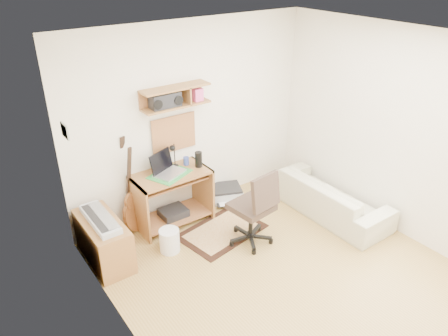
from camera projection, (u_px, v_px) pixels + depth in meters
floor at (288, 276)px, 4.93m from camera, size 3.60×4.00×0.01m
ceiling at (308, 44)px, 3.74m from camera, size 3.60×4.00×0.01m
back_wall at (192, 119)px, 5.79m from camera, size 3.60×0.01×2.60m
left_wall at (131, 239)px, 3.40m from camera, size 0.01×4.00×2.60m
right_wall at (403, 136)px, 5.27m from camera, size 0.01×4.00×2.60m
wall_shelf at (176, 97)px, 5.36m from camera, size 0.90×0.25×0.26m
cork_board at (174, 133)px, 5.67m from camera, size 0.64×0.03×0.49m
wall_photo at (65, 131)px, 4.30m from camera, size 0.02×0.20×0.15m
desk at (172, 198)px, 5.74m from camera, size 1.00×0.55×0.75m
laptop at (169, 164)px, 5.47m from camera, size 0.50×0.50×0.29m
speaker at (199, 159)px, 5.69m from camera, size 0.10×0.10×0.21m
desk_lamp at (175, 155)px, 5.67m from camera, size 0.11×0.11×0.34m
pencil_cup at (186, 161)px, 5.77m from camera, size 0.08×0.08×0.11m
boombox at (165, 101)px, 5.28m from camera, size 0.38×0.18×0.20m
rug at (222, 231)px, 5.70m from camera, size 1.19×0.89×0.01m
task_chair at (251, 207)px, 5.29m from camera, size 0.59×0.59×1.04m
cabinet at (103, 241)px, 5.07m from camera, size 0.40×0.90×0.55m
music_keyboard at (100, 219)px, 4.93m from camera, size 0.24×0.75×0.07m
guitar at (132, 187)px, 5.45m from camera, size 0.40×0.32×1.31m
waste_basket at (170, 241)px, 5.28m from camera, size 0.31×0.31×0.30m
printer at (224, 194)px, 6.41m from camera, size 0.62×0.56×0.19m
sofa at (330, 191)px, 5.97m from camera, size 0.52×1.77×0.69m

